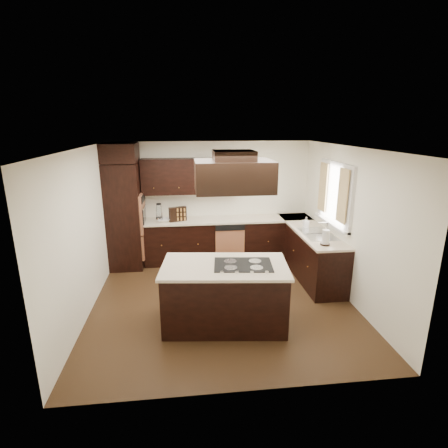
{
  "coord_description": "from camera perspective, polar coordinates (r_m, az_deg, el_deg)",
  "views": [
    {
      "loc": [
        -0.57,
        -5.25,
        2.84
      ],
      "look_at": [
        0.1,
        0.6,
        1.15
      ],
      "focal_mm": 28.0,
      "sensor_mm": 36.0,
      "label": 1
    }
  ],
  "objects": [
    {
      "name": "countertop_right",
      "position": [
        6.86,
        13.83,
        -0.87
      ],
      "size": [
        0.63,
        2.4,
        0.04
      ],
      "primitive_type": "cube",
      "color": "beige",
      "rests_on": "base_cabinets_right"
    },
    {
      "name": "wall_back",
      "position": [
        7.55,
        -2.07,
        3.86
      ],
      "size": [
        4.2,
        0.02,
        2.5
      ],
      "primitive_type": "cube",
      "color": "white",
      "rests_on": "ground"
    },
    {
      "name": "curtain_right",
      "position": [
        6.83,
        15.85,
        5.8
      ],
      "size": [
        0.02,
        0.34,
        0.9
      ],
      "primitive_type": "cube",
      "color": "#F9EDBB",
      "rests_on": "wall_right"
    },
    {
      "name": "window_pane",
      "position": [
        6.49,
        17.92,
        4.68
      ],
      "size": [
        0.0,
        1.2,
        1.0
      ],
      "primitive_type": "cube",
      "color": "white",
      "rests_on": "wall_right"
    },
    {
      "name": "blender_base",
      "position": [
        7.21,
        -10.5,
        0.73
      ],
      "size": [
        0.15,
        0.15,
        0.1
      ],
      "primitive_type": "cylinder",
      "color": "silver",
      "rests_on": "countertop_back"
    },
    {
      "name": "oven_column",
      "position": [
        7.27,
        -15.87,
        1.24
      ],
      "size": [
        0.65,
        0.75,
        2.12
      ],
      "primitive_type": "cube",
      "color": "black",
      "rests_on": "floor"
    },
    {
      "name": "dishwasher_front",
      "position": [
        7.24,
        0.98,
        -3.72
      ],
      "size": [
        0.6,
        0.05,
        0.72
      ],
      "primitive_type": "cube",
      "color": "#B26A47",
      "rests_on": "floor"
    },
    {
      "name": "island",
      "position": [
        5.17,
        0.11,
        -11.63
      ],
      "size": [
        1.81,
        1.12,
        0.88
      ],
      "primitive_type": "cube",
      "rotation": [
        0.0,
        0.0,
        -0.11
      ],
      "color": "black",
      "rests_on": "floor"
    },
    {
      "name": "hood_duct",
      "position": [
        4.76,
        1.61,
        11.13
      ],
      "size": [
        0.55,
        0.5,
        0.13
      ],
      "primitive_type": "cube",
      "color": "black",
      "rests_on": "ceiling"
    },
    {
      "name": "countertop_back",
      "position": [
        7.32,
        -1.56,
        0.65
      ],
      "size": [
        2.93,
        0.63,
        0.04
      ],
      "primitive_type": "cube",
      "color": "beige",
      "rests_on": "base_cabinets_back"
    },
    {
      "name": "soap_bottle",
      "position": [
        6.87,
        13.23,
        0.29
      ],
      "size": [
        0.11,
        0.11,
        0.21
      ],
      "primitive_type": "imported",
      "rotation": [
        0.0,
        0.0,
        0.11
      ],
      "color": "silver",
      "rests_on": "countertop_right"
    },
    {
      "name": "blender_pitcher",
      "position": [
        7.17,
        -10.57,
        2.12
      ],
      "size": [
        0.13,
        0.13,
        0.26
      ],
      "primitive_type": "cone",
      "color": "silver",
      "rests_on": "blender_base"
    },
    {
      "name": "curtain_left",
      "position": [
        6.07,
        18.8,
        4.34
      ],
      "size": [
        0.02,
        0.34,
        0.9
      ],
      "primitive_type": "cube",
      "color": "#F9EDBB",
      "rests_on": "wall_right"
    },
    {
      "name": "ceiling",
      "position": [
        5.29,
        -0.34,
        12.44
      ],
      "size": [
        4.2,
        4.2,
        0.02
      ],
      "primitive_type": "cube",
      "color": "white",
      "rests_on": "ground"
    },
    {
      "name": "spice_rack",
      "position": [
        7.19,
        -7.55,
        1.61
      ],
      "size": [
        0.36,
        0.22,
        0.3
      ],
      "primitive_type": "cube",
      "rotation": [
        0.0,
        0.0,
        0.39
      ],
      "color": "black",
      "rests_on": "countertop_back"
    },
    {
      "name": "cooktop",
      "position": [
        4.97,
        3.13,
        -6.64
      ],
      "size": [
        0.87,
        0.63,
        0.01
      ],
      "primitive_type": "cube",
      "rotation": [
        0.0,
        0.0,
        -0.11
      ],
      "color": "black",
      "rests_on": "island_top"
    },
    {
      "name": "window_frame",
      "position": [
        6.48,
        17.7,
        4.68
      ],
      "size": [
        0.06,
        1.32,
        1.12
      ],
      "primitive_type": "cube",
      "color": "silver",
      "rests_on": "wall_right"
    },
    {
      "name": "wall_right",
      "position": [
        6.1,
        19.78,
        -0.05
      ],
      "size": [
        0.02,
        4.2,
        2.5
      ],
      "primitive_type": "cube",
      "color": "white",
      "rests_on": "ground"
    },
    {
      "name": "paper_towel",
      "position": [
        5.96,
        16.25,
        -2.14
      ],
      "size": [
        0.13,
        0.13,
        0.26
      ],
      "primitive_type": "cylinder",
      "rotation": [
        0.0,
        0.0,
        -0.07
      ],
      "color": "silver",
      "rests_on": "countertop_right"
    },
    {
      "name": "base_cabinets_right",
      "position": [
        7.01,
        13.69,
        -4.47
      ],
      "size": [
        0.6,
        2.4,
        0.88
      ],
      "primitive_type": "cube",
      "color": "black",
      "rests_on": "floor"
    },
    {
      "name": "sink_rim",
      "position": [
        6.55,
        15.0,
        -1.55
      ],
      "size": [
        0.52,
        0.84,
        0.01
      ],
      "primitive_type": "cube",
      "color": "silver",
      "rests_on": "countertop_right"
    },
    {
      "name": "island_top",
      "position": [
        4.98,
        0.11,
        -6.93
      ],
      "size": [
        1.88,
        1.19,
        0.04
      ],
      "primitive_type": "cube",
      "rotation": [
        0.0,
        0.0,
        -0.11
      ],
      "color": "beige",
      "rests_on": "island"
    },
    {
      "name": "range_hood",
      "position": [
        4.79,
        1.58,
        7.86
      ],
      "size": [
        1.05,
        0.72,
        0.42
      ],
      "primitive_type": "cube",
      "color": "black",
      "rests_on": "ceiling"
    },
    {
      "name": "wall_left",
      "position": [
        5.69,
        -21.95,
        -1.39
      ],
      "size": [
        0.02,
        4.2,
        2.5
      ],
      "primitive_type": "cube",
      "color": "white",
      "rests_on": "ground"
    },
    {
      "name": "base_cabinets_back",
      "position": [
        7.47,
        -1.55,
        -2.72
      ],
      "size": [
        2.93,
        0.6,
        0.88
      ],
      "primitive_type": "cube",
      "color": "black",
      "rests_on": "floor"
    },
    {
      "name": "mixing_bowl",
      "position": [
        7.21,
        -9.79,
        0.61
      ],
      "size": [
        0.28,
        0.28,
        0.06
      ],
      "primitive_type": "imported",
      "rotation": [
        0.0,
        0.0,
        0.05
      ],
      "color": "silver",
      "rests_on": "countertop_back"
    },
    {
      "name": "floor",
      "position": [
        6.0,
        -0.3,
        -12.35
      ],
      "size": [
        4.2,
        4.2,
        0.02
      ],
      "primitive_type": "cube",
      "color": "#51351C",
      "rests_on": "ground"
    },
    {
      "name": "wall_front",
      "position": [
        3.56,
        3.44,
        -10.53
      ],
      "size": [
        4.2,
        0.02,
        2.5
      ],
      "primitive_type": "cube",
      "color": "white",
      "rests_on": "ground"
    },
    {
      "name": "upper_cabinets",
      "position": [
        7.25,
        -5.42,
        7.79
      ],
      "size": [
        2.0,
        0.34,
        0.72
      ],
      "primitive_type": "cube",
      "color": "black",
      "rests_on": "wall_back"
    },
    {
      "name": "wall_oven_face",
      "position": [
        7.21,
        -13.16,
        1.8
      ],
      "size": [
        0.05,
        0.62,
        0.78
      ],
      "primitive_type": "cube",
      "color": "#B26A47",
      "rests_on": "oven_column"
    }
  ]
}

